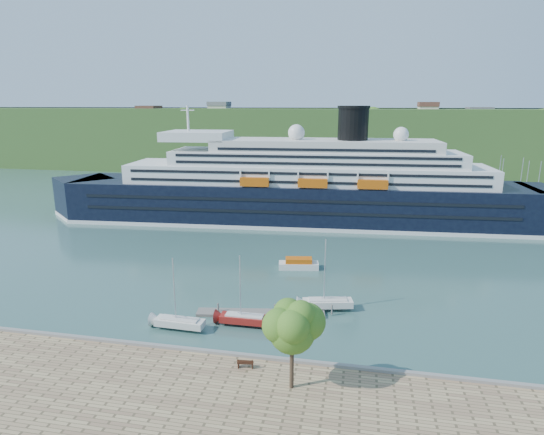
{
  "coord_description": "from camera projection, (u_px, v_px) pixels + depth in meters",
  "views": [
    {
      "loc": [
        12.95,
        -40.23,
        26.08
      ],
      "look_at": [
        -0.94,
        30.0,
        7.99
      ],
      "focal_mm": 30.0,
      "sensor_mm": 36.0,
      "label": 1
    }
  ],
  "objects": [
    {
      "name": "tender_launch",
      "position": [
        299.0,
        263.0,
        73.45
      ],
      "size": [
        6.75,
        3.25,
        1.79
      ],
      "primitive_type": null,
      "rotation": [
        0.0,
        0.0,
        0.17
      ],
      "color": "#C3530B",
      "rests_on": "ground"
    },
    {
      "name": "ground",
      "position": [
        225.0,
        362.0,
        47.09
      ],
      "size": [
        400.0,
        400.0,
        0.0
      ],
      "primitive_type": "plane",
      "color": "#2C4F46",
      "rests_on": "ground"
    },
    {
      "name": "sailboat_white_far",
      "position": [
        329.0,
        277.0,
        57.87
      ],
      "size": [
        7.33,
        3.48,
        9.13
      ],
      "primitive_type": null,
      "rotation": [
        0.0,
        0.0,
        0.22
      ],
      "color": "silver",
      "rests_on": "ground"
    },
    {
      "name": "sailboat_red",
      "position": [
        244.0,
        293.0,
        53.76
      ],
      "size": [
        6.56,
        1.85,
        8.47
      ],
      "primitive_type": null,
      "rotation": [
        0.0,
        0.0,
        0.0
      ],
      "color": "maroon",
      "rests_on": "ground"
    },
    {
      "name": "park_bench",
      "position": [
        245.0,
        363.0,
        44.21
      ],
      "size": [
        1.73,
        0.88,
        1.06
      ],
      "primitive_type": null,
      "rotation": [
        0.0,
        0.0,
        0.12
      ],
      "color": "#3F2012",
      "rests_on": "promenade"
    },
    {
      "name": "floating_pontoon",
      "position": [
        261.0,
        313.0,
        57.62
      ],
      "size": [
        16.33,
        4.55,
        0.36
      ],
      "primitive_type": null,
      "rotation": [
        0.0,
        0.0,
        0.16
      ],
      "color": "slate",
      "rests_on": "ground"
    },
    {
      "name": "cruise_ship",
      "position": [
        296.0,
        165.0,
        99.64
      ],
      "size": [
        115.02,
        24.55,
        25.63
      ],
      "primitive_type": null,
      "rotation": [
        0.0,
        0.0,
        0.07
      ],
      "color": "black",
      "rests_on": "ground"
    },
    {
      "name": "far_hillside",
      "position": [
        330.0,
        139.0,
        182.06
      ],
      "size": [
        400.0,
        50.0,
        24.0
      ],
      "primitive_type": "cube",
      "color": "#355722",
      "rests_on": "ground"
    },
    {
      "name": "sailboat_white_near",
      "position": [
        178.0,
        296.0,
        52.85
      ],
      "size": [
        6.62,
        2.05,
        8.47
      ],
      "primitive_type": null,
      "rotation": [
        0.0,
        0.0,
        -0.04
      ],
      "color": "silver",
      "rests_on": "ground"
    },
    {
      "name": "promenade_tree",
      "position": [
        292.0,
        341.0,
        40.14
      ],
      "size": [
        5.6,
        5.6,
        9.28
      ],
      "primitive_type": null,
      "color": "#326119",
      "rests_on": "promenade"
    },
    {
      "name": "quay_coping",
      "position": [
        224.0,
        353.0,
        46.62
      ],
      "size": [
        220.0,
        0.5,
        0.3
      ],
      "primitive_type": "cube",
      "color": "slate",
      "rests_on": "promenade"
    }
  ]
}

